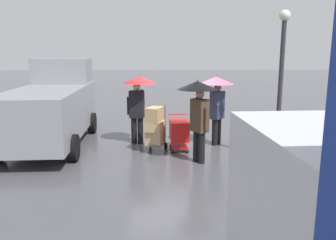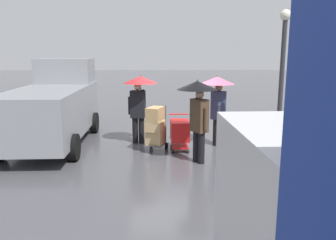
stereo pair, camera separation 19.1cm
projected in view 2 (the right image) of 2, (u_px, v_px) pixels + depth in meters
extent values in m
plane|color=#4C4C51|center=(170.00, 144.00, 10.67)|extent=(90.00, 90.00, 0.00)
cylinder|color=#ADAFB5|center=(256.00, 159.00, 9.10)|extent=(1.30, 1.30, 0.01)
cylinder|color=silver|center=(280.00, 161.00, 8.94)|extent=(1.38, 1.38, 0.01)
cube|color=gray|center=(52.00, 111.00, 10.35)|extent=(2.13, 5.26, 1.40)
cube|color=gray|center=(65.00, 71.00, 12.00)|extent=(1.89, 1.46, 0.84)
cube|color=black|center=(71.00, 91.00, 12.86)|extent=(1.66, 0.11, 0.63)
cube|color=#232326|center=(73.00, 118.00, 13.10)|extent=(1.96, 0.22, 0.24)
cylinder|color=black|center=(38.00, 123.00, 12.03)|extent=(0.26, 0.73, 0.72)
cylinder|color=black|center=(94.00, 123.00, 12.11)|extent=(0.26, 0.73, 0.72)
cylinder|color=black|center=(74.00, 147.00, 8.95)|extent=(0.26, 0.73, 0.72)
cube|color=black|center=(327.00, 169.00, 3.32)|extent=(1.98, 0.14, 0.81)
cube|color=red|center=(180.00, 130.00, 9.84)|extent=(0.55, 0.78, 0.56)
cube|color=red|center=(180.00, 146.00, 9.93)|extent=(0.49, 0.70, 0.04)
cylinder|color=red|center=(179.00, 114.00, 10.17)|extent=(0.58, 0.06, 0.04)
sphere|color=black|center=(188.00, 151.00, 9.66)|extent=(0.10, 0.10, 0.10)
sphere|color=black|center=(173.00, 152.00, 9.64)|extent=(0.10, 0.10, 0.10)
sphere|color=black|center=(186.00, 146.00, 10.25)|extent=(0.10, 0.10, 0.10)
sphere|color=black|center=(172.00, 146.00, 10.23)|extent=(0.10, 0.10, 0.10)
cube|color=#515156|center=(155.00, 144.00, 9.80)|extent=(0.64, 0.72, 0.03)
cylinder|color=#515156|center=(166.00, 124.00, 9.91)|extent=(0.04, 0.04, 1.10)
cylinder|color=#515156|center=(152.00, 123.00, 10.04)|extent=(0.04, 0.04, 1.10)
cylinder|color=black|center=(166.00, 146.00, 10.04)|extent=(0.11, 0.21, 0.20)
cylinder|color=black|center=(151.00, 145.00, 10.18)|extent=(0.11, 0.21, 0.20)
cube|color=tan|center=(155.00, 137.00, 9.76)|extent=(0.57, 0.57, 0.39)
cube|color=tan|center=(155.00, 126.00, 9.70)|extent=(0.60, 0.70, 0.27)
cube|color=tan|center=(155.00, 114.00, 9.63)|extent=(0.55, 0.68, 0.40)
cylinder|color=black|center=(219.00, 131.00, 10.56)|extent=(0.18, 0.18, 0.82)
cylinder|color=black|center=(216.00, 132.00, 10.41)|extent=(0.18, 0.18, 0.82)
cube|color=#282D47|center=(218.00, 105.00, 10.32)|extent=(0.50, 0.51, 0.84)
sphere|color=#8C6647|center=(219.00, 87.00, 10.22)|extent=(0.22, 0.22, 0.22)
cylinder|color=#282D47|center=(223.00, 106.00, 10.53)|extent=(0.10, 0.10, 0.55)
cylinder|color=#282D47|center=(216.00, 99.00, 10.13)|extent=(0.29, 0.28, 0.50)
cylinder|color=#333338|center=(217.00, 93.00, 10.17)|extent=(0.02, 0.02, 0.86)
cone|color=#E0668E|center=(217.00, 80.00, 10.10)|extent=(1.04, 1.04, 0.22)
sphere|color=#333338|center=(217.00, 76.00, 10.07)|extent=(0.04, 0.04, 0.04)
cylinder|color=black|center=(201.00, 148.00, 8.71)|extent=(0.18, 0.18, 0.82)
cylinder|color=black|center=(196.00, 146.00, 8.88)|extent=(0.18, 0.18, 0.82)
cube|color=#473323|center=(199.00, 116.00, 8.63)|extent=(0.47, 0.52, 0.84)
sphere|color=tan|center=(200.00, 94.00, 8.53)|extent=(0.22, 0.22, 0.22)
cylinder|color=#473323|center=(206.00, 119.00, 8.43)|extent=(0.10, 0.10, 0.55)
cylinder|color=#473323|center=(194.00, 106.00, 8.73)|extent=(0.31, 0.25, 0.50)
cylinder|color=#333338|center=(197.00, 100.00, 8.64)|extent=(0.02, 0.02, 0.86)
cone|color=black|center=(197.00, 85.00, 8.57)|extent=(1.04, 1.04, 0.22)
sphere|color=#333338|center=(197.00, 80.00, 8.54)|extent=(0.04, 0.04, 0.04)
cylinder|color=black|center=(135.00, 130.00, 10.69)|extent=(0.18, 0.18, 0.82)
cylinder|color=black|center=(141.00, 130.00, 10.66)|extent=(0.18, 0.18, 0.82)
cube|color=black|center=(138.00, 104.00, 10.51)|extent=(0.48, 0.34, 0.84)
sphere|color=beige|center=(138.00, 87.00, 10.41)|extent=(0.22, 0.22, 0.22)
cylinder|color=black|center=(130.00, 106.00, 10.56)|extent=(0.10, 0.10, 0.55)
cylinder|color=black|center=(144.00, 97.00, 10.46)|extent=(0.14, 0.31, 0.50)
cylinder|color=#333338|center=(141.00, 92.00, 10.42)|extent=(0.02, 0.02, 0.86)
cone|color=red|center=(141.00, 80.00, 10.35)|extent=(1.04, 1.04, 0.22)
sphere|color=#333338|center=(141.00, 75.00, 10.32)|extent=(0.04, 0.04, 0.04)
cylinder|color=#2D2D33|center=(281.00, 92.00, 8.79)|extent=(0.12, 0.12, 3.60)
sphere|color=#EAEACC|center=(286.00, 15.00, 8.41)|extent=(0.28, 0.28, 0.28)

